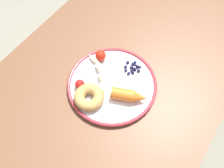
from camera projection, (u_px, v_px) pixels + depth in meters
ground_plane at (114, 135)px, 1.46m from camera, size 6.00×6.00×0.00m
dining_table at (115, 86)px, 0.92m from camera, size 1.23×0.75×0.70m
plate at (112, 84)px, 0.82m from camera, size 0.30×0.30×0.02m
banana at (100, 77)px, 0.81m from camera, size 0.15×0.14×0.03m
carrot_orange at (130, 96)px, 0.77m from camera, size 0.08×0.12×0.04m
donut at (89, 97)px, 0.77m from camera, size 0.13×0.13×0.04m
blueberry_pile at (133, 68)px, 0.84m from camera, size 0.06×0.06×0.02m
tomato_near at (101, 56)px, 0.85m from camera, size 0.04×0.04×0.04m
tomato_mid at (80, 84)px, 0.79m from camera, size 0.03×0.03×0.03m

